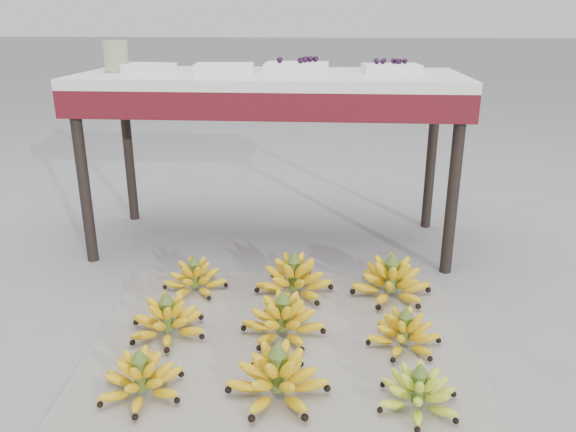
# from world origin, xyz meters

# --- Properties ---
(ground) EXTENTS (60.00, 60.00, 0.00)m
(ground) POSITION_xyz_m (0.00, 0.00, 0.00)
(ground) COLOR gray
(ground) RESTS_ON ground
(newspaper_mat) EXTENTS (1.30, 1.11, 0.01)m
(newspaper_mat) POSITION_xyz_m (0.04, 0.02, 0.00)
(newspaper_mat) COLOR silver
(newspaper_mat) RESTS_ON ground
(bunch_front_left) EXTENTS (0.32, 0.32, 0.15)m
(bunch_front_left) POSITION_xyz_m (-0.33, -0.30, 0.06)
(bunch_front_left) COLOR yellow
(bunch_front_left) RESTS_ON newspaper_mat
(bunch_front_center) EXTENTS (0.35, 0.35, 0.18)m
(bunch_front_center) POSITION_xyz_m (0.06, -0.28, 0.07)
(bunch_front_center) COLOR yellow
(bunch_front_center) RESTS_ON newspaper_mat
(bunch_front_right) EXTENTS (0.25, 0.25, 0.14)m
(bunch_front_right) POSITION_xyz_m (0.45, -0.30, 0.05)
(bunch_front_right) COLOR #94B434
(bunch_front_right) RESTS_ON newspaper_mat
(bunch_mid_left) EXTENTS (0.35, 0.35, 0.16)m
(bunch_mid_left) POSITION_xyz_m (-0.34, 0.02, 0.06)
(bunch_mid_left) COLOR yellow
(bunch_mid_left) RESTS_ON newspaper_mat
(bunch_mid_center) EXTENTS (0.33, 0.33, 0.17)m
(bunch_mid_center) POSITION_xyz_m (0.05, 0.05, 0.06)
(bunch_mid_center) COLOR yellow
(bunch_mid_center) RESTS_ON newspaper_mat
(bunch_mid_right) EXTENTS (0.26, 0.26, 0.15)m
(bunch_mid_right) POSITION_xyz_m (0.45, 0.01, 0.06)
(bunch_mid_right) COLOR yellow
(bunch_mid_right) RESTS_ON newspaper_mat
(bunch_back_left) EXTENTS (0.27, 0.27, 0.15)m
(bunch_back_left) POSITION_xyz_m (-0.33, 0.35, 0.06)
(bunch_back_left) COLOR yellow
(bunch_back_left) RESTS_ON newspaper_mat
(bunch_back_center) EXTENTS (0.37, 0.37, 0.18)m
(bunch_back_center) POSITION_xyz_m (0.06, 0.35, 0.07)
(bunch_back_center) COLOR yellow
(bunch_back_center) RESTS_ON newspaper_mat
(bunch_back_right) EXTENTS (0.31, 0.31, 0.18)m
(bunch_back_right) POSITION_xyz_m (0.44, 0.36, 0.07)
(bunch_back_right) COLOR yellow
(bunch_back_right) RESTS_ON newspaper_mat
(vendor_table) EXTENTS (1.66, 0.66, 0.80)m
(vendor_table) POSITION_xyz_m (-0.08, 0.89, 0.71)
(vendor_table) COLOR black
(vendor_table) RESTS_ON ground
(tray_far_left) EXTENTS (0.25, 0.20, 0.04)m
(tray_far_left) POSITION_xyz_m (-0.64, 0.91, 0.81)
(tray_far_left) COLOR silver
(tray_far_left) RESTS_ON vendor_table
(tray_left) EXTENTS (0.27, 0.21, 0.04)m
(tray_left) POSITION_xyz_m (-0.28, 0.87, 0.82)
(tray_left) COLOR silver
(tray_left) RESTS_ON vendor_table
(tray_right) EXTENTS (0.28, 0.20, 0.07)m
(tray_right) POSITION_xyz_m (0.04, 0.91, 0.82)
(tray_right) COLOR silver
(tray_right) RESTS_ON vendor_table
(tray_far_right) EXTENTS (0.26, 0.20, 0.06)m
(tray_far_right) POSITION_xyz_m (0.44, 0.92, 0.82)
(tray_far_right) COLOR silver
(tray_far_right) RESTS_ON vendor_table
(glass_jar) EXTENTS (0.13, 0.13, 0.13)m
(glass_jar) POSITION_xyz_m (-0.77, 0.89, 0.86)
(glass_jar) COLOR beige
(glass_jar) RESTS_ON vendor_table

